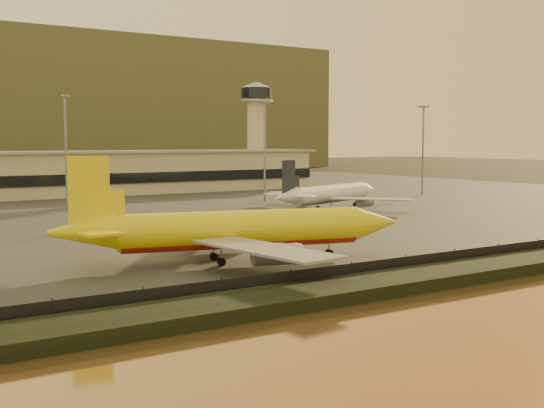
% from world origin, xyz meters
% --- Properties ---
extents(ground, '(900.00, 900.00, 0.00)m').
position_xyz_m(ground, '(0.00, 0.00, 0.00)').
color(ground, black).
rests_on(ground, ground).
extents(embankment, '(320.00, 7.00, 1.40)m').
position_xyz_m(embankment, '(0.00, -17.00, 0.70)').
color(embankment, black).
rests_on(embankment, ground).
extents(tarmac, '(320.00, 220.00, 0.20)m').
position_xyz_m(tarmac, '(0.00, 95.00, 0.10)').
color(tarmac, '#2D2D2D').
rests_on(tarmac, ground).
extents(perimeter_fence, '(300.00, 0.05, 2.20)m').
position_xyz_m(perimeter_fence, '(0.00, -13.00, 1.30)').
color(perimeter_fence, black).
rests_on(perimeter_fence, tarmac).
extents(terminal_building, '(202.00, 25.00, 12.60)m').
position_xyz_m(terminal_building, '(-14.52, 125.55, 6.25)').
color(terminal_building, tan).
rests_on(terminal_building, tarmac).
extents(control_tower, '(11.20, 11.20, 35.50)m').
position_xyz_m(control_tower, '(70.00, 131.00, 21.66)').
color(control_tower, tan).
rests_on(control_tower, tarmac).
extents(apron_light_masts, '(152.20, 12.20, 25.40)m').
position_xyz_m(apron_light_masts, '(15.00, 75.00, 15.70)').
color(apron_light_masts, slate).
rests_on(apron_light_masts, tarmac).
extents(dhl_cargo_jet, '(45.28, 43.44, 13.68)m').
position_xyz_m(dhl_cargo_jet, '(-10.02, 5.23, 4.28)').
color(dhl_cargo_jet, yellow).
rests_on(dhl_cargo_jet, tarmac).
extents(white_narrowbody_jet, '(38.86, 36.82, 11.52)m').
position_xyz_m(white_narrowbody_jet, '(41.09, 52.12, 3.64)').
color(white_narrowbody_jet, white).
rests_on(white_narrowbody_jet, tarmac).
extents(gse_vehicle_yellow, '(4.52, 2.37, 1.96)m').
position_xyz_m(gse_vehicle_yellow, '(16.24, 24.05, 1.18)').
color(gse_vehicle_yellow, yellow).
rests_on(gse_vehicle_yellow, tarmac).
extents(gse_vehicle_white, '(4.93, 3.10, 2.06)m').
position_xyz_m(gse_vehicle_white, '(-8.21, 34.01, 1.23)').
color(gse_vehicle_white, white).
rests_on(gse_vehicle_white, tarmac).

